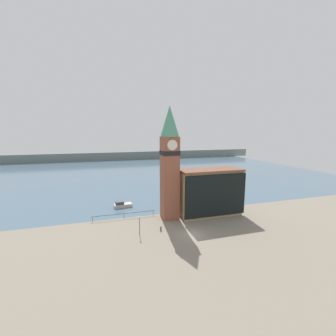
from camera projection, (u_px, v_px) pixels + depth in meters
The scene contains 9 objects.
ground_plane at pixel (193, 234), 39.66m from camera, with size 160.00×160.00×0.00m, color gray.
water at pixel (134, 170), 107.01m from camera, with size 160.00×120.00×0.00m.
far_shoreline at pixel (125, 156), 144.38m from camera, with size 180.00×3.00×5.00m.
pier_railing at pixel (124, 214), 46.82m from camera, with size 13.15×0.08×1.09m.
clock_tower at pixel (170, 160), 45.28m from camera, with size 3.78×3.78×23.00m.
pier_building at pixel (210, 192), 48.60m from camera, with size 13.66×5.85×10.07m.
boat_near at pixel (122, 205), 53.95m from camera, with size 4.39×2.36×1.46m.
mooring_bollard_near at pixel (161, 228), 41.08m from camera, with size 0.32×0.32×0.83m.
lamp_post at pixel (139, 222), 39.01m from camera, with size 0.32×0.32×3.50m.
Camera 1 is at (-15.11, -34.34, 17.99)m, focal length 24.00 mm.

